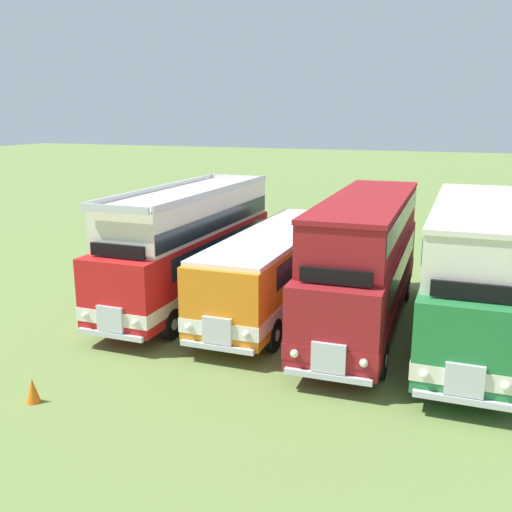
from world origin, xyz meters
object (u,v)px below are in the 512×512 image
(cone_near_end, at_px, (33,390))
(bus_fourth_in_row, at_px, (471,267))
(bus_second_in_row, at_px, (276,264))
(bus_third_in_row, at_px, (365,257))
(bus_first_in_row, at_px, (191,243))

(cone_near_end, bearing_deg, bus_fourth_in_row, 39.78)
(bus_fourth_in_row, bearing_deg, cone_near_end, -140.22)
(bus_second_in_row, bearing_deg, bus_fourth_in_row, -5.88)
(bus_second_in_row, height_order, bus_fourth_in_row, bus_fourth_in_row)
(bus_third_in_row, bearing_deg, bus_fourth_in_row, -1.49)
(bus_fourth_in_row, bearing_deg, bus_second_in_row, 174.12)
(bus_second_in_row, xyz_separation_m, cone_near_end, (-3.36, -9.12, -1.43))
(bus_first_in_row, height_order, bus_second_in_row, bus_first_in_row)
(bus_second_in_row, relative_size, bus_fourth_in_row, 0.99)
(bus_fourth_in_row, bearing_deg, bus_third_in_row, 178.51)
(bus_fourth_in_row, distance_m, cone_near_end, 13.33)
(bus_third_in_row, xyz_separation_m, cone_near_end, (-6.73, -8.51, -2.14))
(bus_third_in_row, distance_m, cone_near_end, 11.06)
(bus_first_in_row, relative_size, bus_second_in_row, 0.99)
(bus_third_in_row, height_order, cone_near_end, bus_third_in_row)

